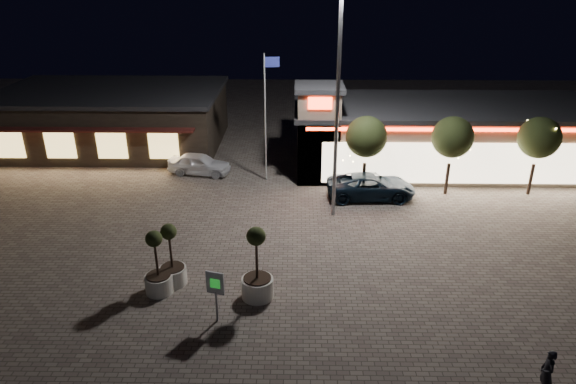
{
  "coord_description": "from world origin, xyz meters",
  "views": [
    {
      "loc": [
        -0.07,
        -17.66,
        12.68
      ],
      "look_at": [
        -0.48,
        6.0,
        2.23
      ],
      "focal_mm": 32.0,
      "sensor_mm": 36.0,
      "label": 1
    }
  ],
  "objects_px": {
    "white_sedan": "(199,164)",
    "valet_sign": "(215,287)",
    "planter_mid": "(158,274)",
    "pickup_truck": "(371,186)",
    "pedestrian": "(547,372)",
    "planter_left": "(172,266)"
  },
  "relations": [
    {
      "from": "white_sedan",
      "to": "valet_sign",
      "type": "height_order",
      "value": "valet_sign"
    },
    {
      "from": "planter_mid",
      "to": "valet_sign",
      "type": "xyz_separation_m",
      "value": [
        2.72,
        -1.89,
        0.65
      ]
    },
    {
      "from": "white_sedan",
      "to": "planter_mid",
      "type": "bearing_deg",
      "value": -167.31
    },
    {
      "from": "pickup_truck",
      "to": "pedestrian",
      "type": "distance_m",
      "value": 15.67
    },
    {
      "from": "planter_mid",
      "to": "valet_sign",
      "type": "relative_size",
      "value": 1.31
    },
    {
      "from": "planter_left",
      "to": "valet_sign",
      "type": "height_order",
      "value": "planter_left"
    },
    {
      "from": "planter_left",
      "to": "valet_sign",
      "type": "bearing_deg",
      "value": -48.17
    },
    {
      "from": "pedestrian",
      "to": "planter_left",
      "type": "height_order",
      "value": "planter_left"
    },
    {
      "from": "pedestrian",
      "to": "white_sedan",
      "type": "bearing_deg",
      "value": -138.9
    },
    {
      "from": "pedestrian",
      "to": "valet_sign",
      "type": "distance_m",
      "value": 11.63
    },
    {
      "from": "pickup_truck",
      "to": "white_sedan",
      "type": "relative_size",
      "value": 1.27
    },
    {
      "from": "planter_mid",
      "to": "white_sedan",
      "type": "bearing_deg",
      "value": 92.79
    },
    {
      "from": "pedestrian",
      "to": "valet_sign",
      "type": "xyz_separation_m",
      "value": [
        -11.07,
        3.48,
        0.73
      ]
    },
    {
      "from": "white_sedan",
      "to": "pedestrian",
      "type": "xyz_separation_m",
      "value": [
        14.45,
        -18.9,
        0.12
      ]
    },
    {
      "from": "planter_mid",
      "to": "valet_sign",
      "type": "bearing_deg",
      "value": -34.83
    },
    {
      "from": "planter_left",
      "to": "white_sedan",
      "type": "bearing_deg",
      "value": 94.91
    },
    {
      "from": "white_sedan",
      "to": "valet_sign",
      "type": "distance_m",
      "value": 15.81
    },
    {
      "from": "white_sedan",
      "to": "valet_sign",
      "type": "relative_size",
      "value": 1.86
    },
    {
      "from": "pickup_truck",
      "to": "pedestrian",
      "type": "xyz_separation_m",
      "value": [
        3.6,
        -15.25,
        0.09
      ]
    },
    {
      "from": "planter_left",
      "to": "valet_sign",
      "type": "relative_size",
      "value": 1.31
    },
    {
      "from": "planter_mid",
      "to": "valet_sign",
      "type": "height_order",
      "value": "planter_mid"
    },
    {
      "from": "pickup_truck",
      "to": "white_sedan",
      "type": "bearing_deg",
      "value": 69.24
    }
  ]
}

